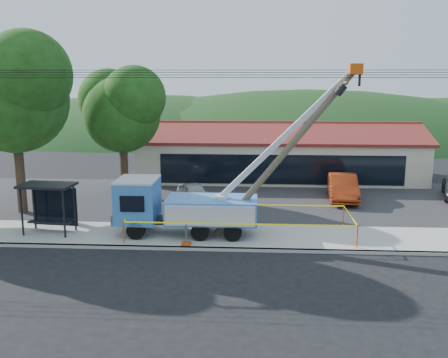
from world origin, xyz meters
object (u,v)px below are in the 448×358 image
Objects in this scene: car_silver at (194,205)px; leaning_pole at (290,147)px; utility_truck at (184,204)px; car_red at (342,201)px; bus_shelter at (49,196)px.

leaning_pole is at bearing -71.66° from car_silver.
utility_truck is at bearing -110.15° from car_silver.
car_silver is 0.78× the size of car_red.
car_silver is (-0.25, 6.36, -1.72)m from utility_truck.
utility_truck reaches higher than bus_shelter.
utility_truck is 3.08× the size of car_silver.
bus_shelter is at bearing -178.99° from utility_truck.
utility_truck is at bearing 178.85° from leaning_pole.
leaning_pole reaches higher than car_red.
bus_shelter is at bearing -179.92° from leaning_pole.
leaning_pole is (5.32, -0.11, 3.04)m from utility_truck.
bus_shelter is 0.72× the size of car_silver.
car_silver is (6.77, 6.49, -2.06)m from bus_shelter.
utility_truck is 6.13m from leaning_pole.
car_red is at bearing 31.56° from bus_shelter.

